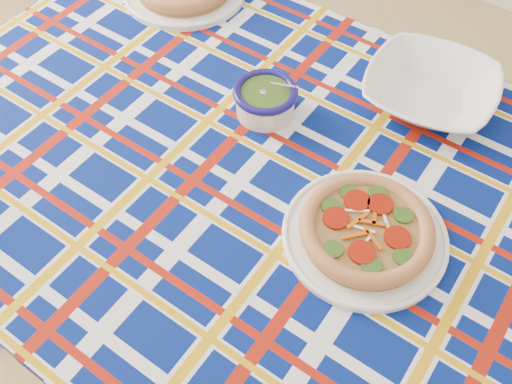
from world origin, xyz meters
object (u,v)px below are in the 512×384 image
Objects in this scene: pesto_bowl at (265,98)px; serving_bowl at (430,90)px; dining_table at (282,208)px; main_focaccia_plate at (367,229)px.

pesto_bowl reaches higher than serving_bowl.
dining_table is 0.22m from pesto_bowl.
dining_table is 5.70× the size of main_focaccia_plate.
main_focaccia_plate is at bearing -21.31° from pesto_bowl.
main_focaccia_plate is 1.11× the size of serving_bowl.
pesto_bowl is (-0.32, 0.13, 0.01)m from main_focaccia_plate.
pesto_bowl is at bearing 158.69° from main_focaccia_plate.
pesto_bowl reaches higher than main_focaccia_plate.
dining_table is at bearing -40.09° from pesto_bowl.
pesto_bowl is at bearing 135.12° from dining_table.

